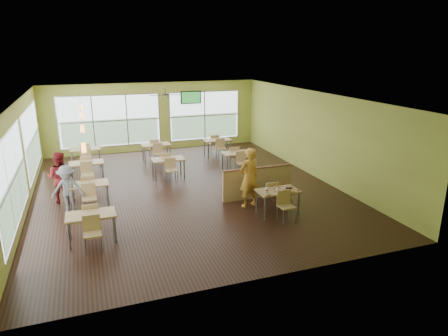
{
  "coord_description": "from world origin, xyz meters",
  "views": [
    {
      "loc": [
        -3.13,
        -12.77,
        4.71
      ],
      "look_at": [
        1.04,
        -1.0,
        0.95
      ],
      "focal_mm": 32.0,
      "sensor_mm": 36.0,
      "label": 1
    }
  ],
  "objects_px": {
    "half_wall_divider": "(257,182)",
    "man_plaid": "(249,178)",
    "food_basket": "(288,187)",
    "main_table": "(278,194)"
  },
  "relations": [
    {
      "from": "half_wall_divider",
      "to": "man_plaid",
      "type": "bearing_deg",
      "value": -132.77
    },
    {
      "from": "man_plaid",
      "to": "main_table",
      "type": "bearing_deg",
      "value": 109.99
    },
    {
      "from": "main_table",
      "to": "man_plaid",
      "type": "distance_m",
      "value": 1.06
    },
    {
      "from": "man_plaid",
      "to": "food_basket",
      "type": "relative_size",
      "value": 7.66
    },
    {
      "from": "food_basket",
      "to": "half_wall_divider",
      "type": "bearing_deg",
      "value": 105.26
    },
    {
      "from": "half_wall_divider",
      "to": "food_basket",
      "type": "xyz_separation_m",
      "value": [
        0.38,
        -1.38,
        0.26
      ]
    },
    {
      "from": "man_plaid",
      "to": "food_basket",
      "type": "xyz_separation_m",
      "value": [
        0.93,
        -0.78,
        -0.15
      ]
    },
    {
      "from": "food_basket",
      "to": "main_table",
      "type": "bearing_deg",
      "value": -169.53
    },
    {
      "from": "main_table",
      "to": "half_wall_divider",
      "type": "bearing_deg",
      "value": 90.0
    },
    {
      "from": "half_wall_divider",
      "to": "man_plaid",
      "type": "relative_size",
      "value": 1.29
    }
  ]
}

